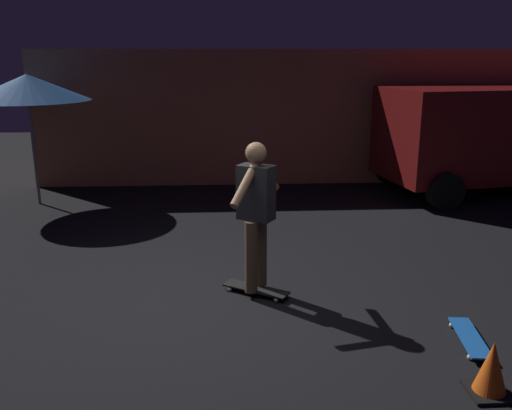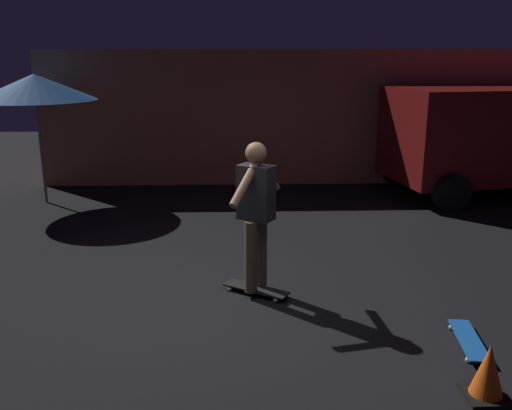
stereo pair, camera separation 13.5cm
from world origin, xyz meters
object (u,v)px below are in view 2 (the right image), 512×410
at_px(patio_umbrella, 35,87).
at_px(skateboard_ridden, 256,289).
at_px(parked_van, 511,133).
at_px(skater, 256,206).
at_px(traffic_cone, 488,373).
at_px(skateboard_spare, 469,340).

distance_m(patio_umbrella, skateboard_ridden, 5.89).
relative_size(parked_van, patio_umbrella, 2.11).
xyz_separation_m(skater, traffic_cone, (1.76, -2.01, -0.83)).
xyz_separation_m(parked_van, skater, (-5.04, -4.57, -0.12)).
relative_size(parked_van, skateboard_ridden, 6.35).
distance_m(parked_van, patio_umbrella, 8.80).
distance_m(parked_van, traffic_cone, 7.41).
height_order(patio_umbrella, skateboard_ridden, patio_umbrella).
distance_m(skateboard_ridden, skateboard_spare, 2.30).
xyz_separation_m(patio_umbrella, skateboard_ridden, (3.70, -4.11, -2.02)).
bearing_deg(patio_umbrella, skateboard_ridden, -48.05).
bearing_deg(parked_van, skater, -137.85).
bearing_deg(traffic_cone, skateboard_ridden, 131.17).
xyz_separation_m(skateboard_ridden, traffic_cone, (1.76, -2.01, 0.16)).
distance_m(skateboard_ridden, skater, 0.98).
height_order(skateboard_ridden, traffic_cone, traffic_cone).
bearing_deg(patio_umbrella, skateboard_spare, -43.40).
bearing_deg(skateboard_ridden, skateboard_spare, -32.17).
bearing_deg(skater, skateboard_ridden, 0.00).
bearing_deg(traffic_cone, skater, 131.17).
distance_m(parked_van, skateboard_ridden, 6.89).
bearing_deg(traffic_cone, parked_van, 63.48).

